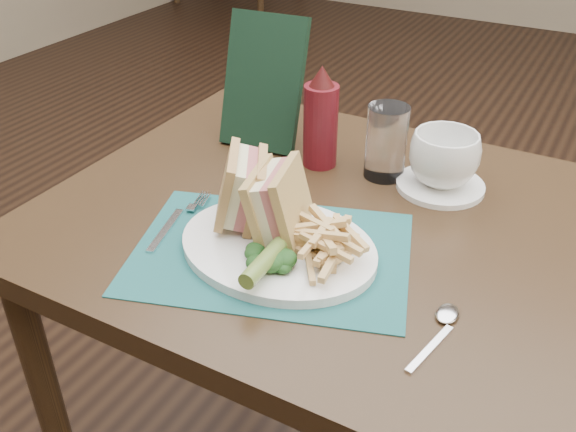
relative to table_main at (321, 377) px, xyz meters
The scene contains 16 objects.
floor 0.62m from the table_main, 90.00° to the left, with size 7.00×7.00×0.00m, color black.
table_main is the anchor object (origin of this frame).
placemat 0.40m from the table_main, 99.14° to the right, with size 0.40×0.29×0.00m, color #19504F.
plate 0.41m from the table_main, 96.09° to the right, with size 0.30×0.24×0.01m, color white, non-canonical shape.
sandwich_half_a 0.48m from the table_main, 134.16° to the right, with size 0.06×0.11×0.10m, color tan, non-canonical shape.
sandwich_half_b 0.47m from the table_main, 111.22° to the right, with size 0.06×0.11×0.10m, color tan, non-canonical shape.
kale_garnish 0.45m from the table_main, 91.76° to the right, with size 0.11×0.08×0.03m, color #133312, non-canonical shape.
pickle_spear 0.46m from the table_main, 88.15° to the right, with size 0.02×0.02×0.12m, color #53702A.
fries_pile 0.44m from the table_main, 67.20° to the right, with size 0.18×0.20×0.05m, color tan, non-canonical shape.
fork 0.45m from the table_main, 143.39° to the right, with size 0.03×0.17×0.01m, color silver, non-canonical shape.
spoon 0.49m from the table_main, 38.96° to the right, with size 0.03×0.15×0.01m, color silver, non-canonical shape.
saucer 0.43m from the table_main, 50.52° to the left, with size 0.15×0.15×0.01m, color white.
coffee_cup 0.48m from the table_main, 50.52° to the left, with size 0.12×0.12×0.09m, color white.
drinking_glass 0.47m from the table_main, 78.49° to the left, with size 0.07×0.07×0.13m, color white.
ketchup_bottle 0.50m from the table_main, 121.17° to the left, with size 0.06×0.06×0.19m, color #4F0D14, non-canonical shape.
check_presenter 0.57m from the table_main, 141.85° to the left, with size 0.15×0.02×0.25m, color black.
Camera 1 is at (0.37, -1.30, 1.30)m, focal length 40.00 mm.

